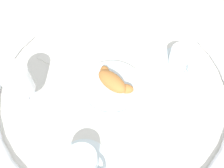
{
  "coord_description": "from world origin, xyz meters",
  "views": [
    {
      "loc": [
        0.24,
        -0.33,
        0.61
      ],
      "look_at": [
        0.01,
        -0.01,
        0.03
      ],
      "focal_mm": 38.68,
      "sensor_mm": 36.0,
      "label": 1
    }
  ],
  "objects_px": {
    "coffee_cup_near": "(182,58)",
    "juice_glass_left": "(18,82)",
    "pastry_plate": "(112,87)",
    "croissant_large": "(113,81)",
    "coffee_cup_far": "(83,163)",
    "folded_napkin": "(60,54)",
    "juice_glass_right": "(124,11)",
    "sugar_packet": "(114,52)"
  },
  "relations": [
    {
      "from": "coffee_cup_near",
      "to": "folded_napkin",
      "type": "xyz_separation_m",
      "value": [
        -0.34,
        -0.2,
        -0.02
      ]
    },
    {
      "from": "juice_glass_left",
      "to": "sugar_packet",
      "type": "xyz_separation_m",
      "value": [
        0.09,
        0.3,
        -0.09
      ]
    },
    {
      "from": "juice_glass_right",
      "to": "coffee_cup_near",
      "type": "bearing_deg",
      "value": -1.98
    },
    {
      "from": "croissant_large",
      "to": "juice_glass_left",
      "type": "xyz_separation_m",
      "value": [
        -0.18,
        -0.18,
        0.05
      ]
    },
    {
      "from": "pastry_plate",
      "to": "juice_glass_left",
      "type": "height_order",
      "value": "juice_glass_left"
    },
    {
      "from": "juice_glass_left",
      "to": "coffee_cup_far",
      "type": "bearing_deg",
      "value": -10.9
    },
    {
      "from": "pastry_plate",
      "to": "sugar_packet",
      "type": "bearing_deg",
      "value": 124.39
    },
    {
      "from": "coffee_cup_near",
      "to": "juice_glass_left",
      "type": "bearing_deg",
      "value": -127.41
    },
    {
      "from": "croissant_large",
      "to": "folded_napkin",
      "type": "xyz_separation_m",
      "value": [
        -0.22,
        0.01,
        -0.04
      ]
    },
    {
      "from": "pastry_plate",
      "to": "juice_glass_right",
      "type": "distance_m",
      "value": 0.26
    },
    {
      "from": "folded_napkin",
      "to": "coffee_cup_near",
      "type": "bearing_deg",
      "value": 30.83
    },
    {
      "from": "croissant_large",
      "to": "sugar_packet",
      "type": "distance_m",
      "value": 0.15
    },
    {
      "from": "pastry_plate",
      "to": "croissant_large",
      "type": "height_order",
      "value": "croissant_large"
    },
    {
      "from": "croissant_large",
      "to": "coffee_cup_far",
      "type": "xyz_separation_m",
      "value": [
        0.08,
        -0.23,
        -0.02
      ]
    },
    {
      "from": "coffee_cup_far",
      "to": "juice_glass_left",
      "type": "bearing_deg",
      "value": 169.1
    },
    {
      "from": "juice_glass_right",
      "to": "folded_napkin",
      "type": "xyz_separation_m",
      "value": [
        -0.11,
        -0.21,
        -0.09
      ]
    },
    {
      "from": "croissant_large",
      "to": "coffee_cup_near",
      "type": "relative_size",
      "value": 1.0
    },
    {
      "from": "sugar_packet",
      "to": "folded_napkin",
      "type": "relative_size",
      "value": 0.45
    },
    {
      "from": "pastry_plate",
      "to": "coffee_cup_far",
      "type": "bearing_deg",
      "value": -71.03
    },
    {
      "from": "pastry_plate",
      "to": "coffee_cup_near",
      "type": "bearing_deg",
      "value": 60.84
    },
    {
      "from": "pastry_plate",
      "to": "coffee_cup_far",
      "type": "height_order",
      "value": "coffee_cup_far"
    },
    {
      "from": "pastry_plate",
      "to": "folded_napkin",
      "type": "height_order",
      "value": "pastry_plate"
    },
    {
      "from": "pastry_plate",
      "to": "croissant_large",
      "type": "xyz_separation_m",
      "value": [
        0.0,
        0.0,
        0.03
      ]
    },
    {
      "from": "croissant_large",
      "to": "coffee_cup_far",
      "type": "height_order",
      "value": "croissant_large"
    },
    {
      "from": "croissant_large",
      "to": "coffee_cup_near",
      "type": "xyz_separation_m",
      "value": [
        0.12,
        0.21,
        -0.02
      ]
    },
    {
      "from": "folded_napkin",
      "to": "juice_glass_right",
      "type": "bearing_deg",
      "value": 63.06
    },
    {
      "from": "coffee_cup_far",
      "to": "folded_napkin",
      "type": "xyz_separation_m",
      "value": [
        -0.3,
        0.23,
        -0.02
      ]
    },
    {
      "from": "croissant_large",
      "to": "juice_glass_right",
      "type": "bearing_deg",
      "value": 117.87
    },
    {
      "from": "pastry_plate",
      "to": "juice_glass_right",
      "type": "bearing_deg",
      "value": 117.44
    },
    {
      "from": "coffee_cup_far",
      "to": "sugar_packet",
      "type": "xyz_separation_m",
      "value": [
        -0.16,
        0.35,
        -0.02
      ]
    },
    {
      "from": "croissant_large",
      "to": "coffee_cup_far",
      "type": "relative_size",
      "value": 1.0
    },
    {
      "from": "pastry_plate",
      "to": "juice_glass_left",
      "type": "relative_size",
      "value": 1.37
    },
    {
      "from": "coffee_cup_near",
      "to": "juice_glass_right",
      "type": "xyz_separation_m",
      "value": [
        -0.23,
        0.01,
        0.07
      ]
    },
    {
      "from": "pastry_plate",
      "to": "folded_napkin",
      "type": "bearing_deg",
      "value": 177.6
    },
    {
      "from": "coffee_cup_near",
      "to": "folded_napkin",
      "type": "bearing_deg",
      "value": -149.17
    },
    {
      "from": "coffee_cup_near",
      "to": "coffee_cup_far",
      "type": "distance_m",
      "value": 0.43
    },
    {
      "from": "folded_napkin",
      "to": "juice_glass_left",
      "type": "bearing_deg",
      "value": -76.92
    },
    {
      "from": "croissant_large",
      "to": "juice_glass_right",
      "type": "relative_size",
      "value": 0.97
    },
    {
      "from": "coffee_cup_far",
      "to": "pastry_plate",
      "type": "bearing_deg",
      "value": 108.97
    },
    {
      "from": "juice_glass_right",
      "to": "folded_napkin",
      "type": "height_order",
      "value": "juice_glass_right"
    },
    {
      "from": "juice_glass_left",
      "to": "juice_glass_right",
      "type": "xyz_separation_m",
      "value": [
        0.06,
        0.39,
        0.0
      ]
    },
    {
      "from": "coffee_cup_near",
      "to": "juice_glass_left",
      "type": "xyz_separation_m",
      "value": [
        -0.29,
        -0.38,
        0.07
      ]
    }
  ]
}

